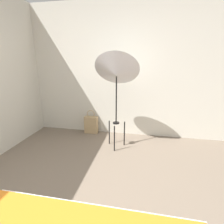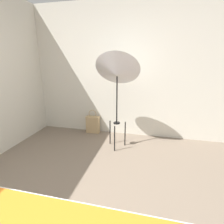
% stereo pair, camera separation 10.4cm
% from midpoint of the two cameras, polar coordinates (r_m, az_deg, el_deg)
% --- Properties ---
extents(wall_back, '(8.00, 0.05, 2.60)m').
position_cam_midpoint_polar(wall_back, '(3.57, 3.08, 12.95)').
color(wall_back, beige).
rests_on(wall_back, ground_plane).
extents(photo_umbrella, '(0.75, 0.62, 1.66)m').
position_cam_midpoint_polar(photo_umbrella, '(2.91, 2.72, 12.68)').
color(photo_umbrella, black).
rests_on(photo_umbrella, ground_plane).
extents(tote_bag, '(0.28, 0.12, 0.51)m').
position_cam_midpoint_polar(tote_bag, '(3.81, -5.49, -4.00)').
color(tote_bag, tan).
rests_on(tote_bag, ground_plane).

